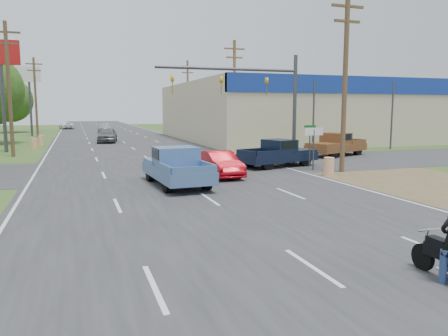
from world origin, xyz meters
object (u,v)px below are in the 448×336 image
object	(u,v)px
blue_pickup	(176,166)
distant_car_grey	(107,135)
brown_pickup	(335,144)
distant_car_white	(67,126)
navy_pickup	(279,153)
distant_car_silver	(105,127)
red_convertible	(220,164)

from	to	relation	value
blue_pickup	distant_car_grey	bearing A→B (deg)	89.01
brown_pickup	distant_car_white	size ratio (longest dim) A/B	1.28
distant_car_grey	distant_car_white	world-z (taller)	distant_car_grey
distant_car_white	navy_pickup	bearing A→B (deg)	92.74
distant_car_silver	red_convertible	bearing A→B (deg)	-85.90
distant_car_grey	blue_pickup	bearing A→B (deg)	-79.35
blue_pickup	distant_car_silver	distance (m)	51.96
blue_pickup	distant_car_grey	xyz separation A→B (m)	(-1.16, 28.71, -0.10)
red_convertible	blue_pickup	xyz separation A→B (m)	(-2.82, -1.85, 0.25)
blue_pickup	distant_car_silver	xyz separation A→B (m)	(0.03, 51.96, -0.20)
brown_pickup	distant_car_grey	size ratio (longest dim) A/B	1.21
brown_pickup	distant_car_silver	bearing A→B (deg)	-4.13
navy_pickup	distant_car_white	xyz separation A→B (m)	(-13.53, 60.05, -0.24)
blue_pickup	distant_car_white	bearing A→B (deg)	91.90
red_convertible	distant_car_grey	xyz separation A→B (m)	(-3.98, 26.86, 0.14)
navy_pickup	distant_car_silver	bearing A→B (deg)	173.28
navy_pickup	distant_car_silver	size ratio (longest dim) A/B	1.10
blue_pickup	distant_car_silver	bearing A→B (deg)	86.67
blue_pickup	distant_car_silver	size ratio (longest dim) A/B	1.13
red_convertible	blue_pickup	distance (m)	3.39
red_convertible	distant_car_grey	distance (m)	27.15
navy_pickup	distant_car_white	bearing A→B (deg)	176.84
blue_pickup	distant_car_white	size ratio (longest dim) A/B	1.25
distant_car_white	red_convertible	bearing A→B (deg)	87.94
red_convertible	distant_car_silver	distance (m)	50.18
brown_pickup	distant_car_white	distance (m)	59.38
red_convertible	distant_car_silver	size ratio (longest dim) A/B	0.82
distant_car_grey	distant_car_white	bearing A→B (deg)	105.84
brown_pickup	red_convertible	bearing A→B (deg)	98.14
brown_pickup	distant_car_grey	world-z (taller)	brown_pickup
distant_car_white	blue_pickup	bearing A→B (deg)	85.24
red_convertible	brown_pickup	bearing A→B (deg)	29.36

